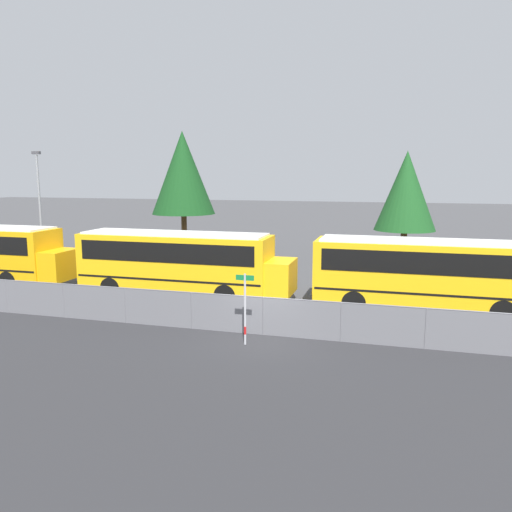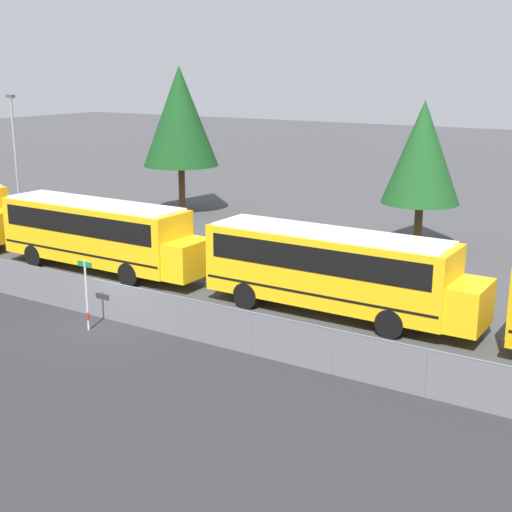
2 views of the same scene
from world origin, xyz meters
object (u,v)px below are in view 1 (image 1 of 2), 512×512
Objects in this scene: street_sign at (245,307)px; school_bus_2 at (432,270)px; school_bus_1 at (179,259)px; tree_2 at (183,173)px; tree_3 at (406,191)px; light_pole at (40,203)px.

school_bus_2 is at bearing 42.58° from street_sign.
school_bus_1 is 15.47m from tree_2.
tree_3 is at bearing -3.32° from tree_2.
tree_3 is (5.95, 18.83, 3.74)m from street_sign.
school_bus_2 is at bearing -13.49° from light_pole.
tree_3 reaches higher than light_pole.
school_bus_1 is at bearing -178.70° from school_bus_2.
school_bus_1 is 1.17× the size of tree_2.
light_pole is 0.81× the size of tree_2.
street_sign is 0.28× the size of tree_2.
school_bus_1 is at bearing -67.48° from tree_2.
tree_2 is (-11.05, 19.81, 4.99)m from street_sign.
school_bus_1 is at bearing 131.26° from street_sign.
street_sign is (-6.96, -6.40, -0.57)m from school_bus_2.
school_bus_1 is 8.16m from street_sign.
school_bus_1 is at bearing -131.69° from tree_3.
tree_3 is (17.00, -0.99, -1.25)m from tree_2.
street_sign is (5.37, -6.12, -0.57)m from school_bus_1.
tree_2 is at bearing 143.32° from school_bus_2.
tree_2 is 1.22× the size of tree_3.
school_bus_1 is 4.18× the size of street_sign.
street_sign is 0.34× the size of tree_3.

